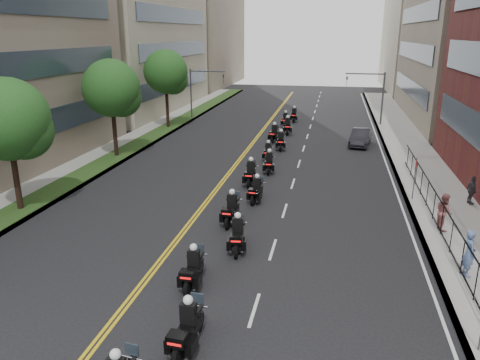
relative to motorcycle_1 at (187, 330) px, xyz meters
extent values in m
cube|color=gray|center=(10.47, 22.58, -0.65)|extent=(4.00, 90.00, 0.15)
cube|color=gray|center=(-13.53, 22.58, -0.65)|extent=(4.00, 90.00, 0.15)
cube|color=#203E16|center=(-12.73, 22.58, -0.56)|extent=(2.00, 90.00, 0.04)
cube|color=#333F4C|center=(12.42, 45.58, 2.77)|extent=(0.12, 24.08, 1.80)
cube|color=#333F4C|center=(12.42, 45.58, 6.77)|extent=(0.12, 24.08, 1.80)
cube|color=#333F4C|center=(12.42, 45.58, 10.77)|extent=(0.12, 24.08, 1.80)
cube|color=#9F9A80|center=(19.97, 75.58, 12.27)|extent=(15.00, 28.00, 26.00)
cube|color=#333F4C|center=(-15.48, 14.58, 2.77)|extent=(0.12, 25.80, 1.80)
cube|color=#333F4C|center=(-15.48, 14.58, 6.77)|extent=(0.12, 25.80, 1.80)
cube|color=#333F4C|center=(-15.48, 45.58, 2.77)|extent=(0.12, 24.08, 1.80)
cube|color=#333F4C|center=(-15.48, 45.58, 6.77)|extent=(0.12, 24.08, 1.80)
cube|color=#333F4C|center=(-15.48, 45.58, 10.77)|extent=(0.12, 24.08, 1.80)
cube|color=#786457|center=(-23.53, 75.58, 12.27)|extent=(16.00, 28.00, 26.00)
cube|color=black|center=(9.47, 9.58, 0.87)|extent=(0.05, 28.00, 0.05)
cube|color=black|center=(9.47, 9.58, -0.43)|extent=(0.05, 28.00, 0.05)
cylinder|color=black|center=(-12.73, 9.58, 1.69)|extent=(0.32, 0.32, 4.83)
sphere|color=#20531B|center=(-12.73, 9.58, 4.45)|extent=(4.40, 4.40, 4.40)
sphere|color=#20531B|center=(-12.13, 9.98, 3.76)|extent=(3.08, 3.08, 3.08)
cylinder|color=black|center=(-12.73, 21.58, 1.83)|extent=(0.32, 0.32, 5.11)
sphere|color=#20531B|center=(-12.73, 21.58, 4.75)|extent=(4.40, 4.40, 4.40)
sphere|color=#20531B|center=(-12.13, 21.98, 4.02)|extent=(3.08, 3.08, 3.08)
cylinder|color=black|center=(-12.73, 33.58, 1.97)|extent=(0.32, 0.32, 5.39)
sphere|color=#20531B|center=(-12.73, 33.58, 5.05)|extent=(4.40, 4.40, 4.40)
sphere|color=#20531B|center=(-12.13, 33.98, 4.28)|extent=(3.08, 3.08, 3.08)
cylinder|color=#3F3F44|center=(8.97, 39.58, 2.07)|extent=(0.18, 0.18, 5.60)
cylinder|color=#3F3F44|center=(6.97, 39.58, 4.67)|extent=(4.00, 0.14, 0.14)
imported|color=black|center=(5.17, 39.58, 3.87)|extent=(0.16, 0.20, 1.00)
cylinder|color=#3F3F44|center=(-12.03, 39.58, 2.07)|extent=(0.18, 0.18, 5.60)
cylinder|color=#3F3F44|center=(-10.03, 39.58, 4.67)|extent=(4.00, 0.14, 0.14)
imported|color=black|center=(-8.23, 39.58, 3.87)|extent=(0.16, 0.20, 1.00)
sphere|color=white|center=(-1.10, -2.54, 0.87)|extent=(0.30, 0.30, 0.30)
cylinder|color=black|center=(-0.05, -0.78, -0.36)|extent=(0.20, 0.75, 0.74)
cylinder|color=black|center=(0.06, 0.96, -0.36)|extent=(0.20, 0.75, 0.74)
cube|color=black|center=(0.01, 0.09, -0.05)|extent=(0.55, 1.50, 0.44)
cube|color=silver|center=(0.01, 0.14, -0.30)|extent=(0.45, 0.63, 0.33)
cube|color=black|center=(-0.05, -0.78, 0.21)|extent=(0.60, 0.50, 0.35)
cube|color=red|center=(-0.07, -1.01, 0.19)|extent=(0.44, 0.06, 0.08)
cube|color=black|center=(0.01, 0.14, 0.50)|extent=(0.50, 0.34, 0.68)
sphere|color=white|center=(0.01, 0.15, 0.96)|extent=(0.32, 0.32, 0.32)
cylinder|color=black|center=(-0.95, 3.00, -0.37)|extent=(0.15, 0.71, 0.71)
cylinder|color=black|center=(-0.96, 4.67, -0.37)|extent=(0.15, 0.71, 0.71)
cube|color=black|center=(-0.95, 3.84, -0.08)|extent=(0.45, 1.41, 0.42)
cube|color=silver|center=(-0.95, 3.89, -0.32)|extent=(0.40, 0.58, 0.31)
cube|color=black|center=(-0.95, 3.00, 0.17)|extent=(0.54, 0.44, 0.33)
cube|color=red|center=(-0.95, 2.78, 0.15)|extent=(0.42, 0.03, 0.07)
cube|color=black|center=(-0.95, 3.89, 0.44)|extent=(0.46, 0.29, 0.65)
sphere|color=white|center=(-0.96, 3.90, 0.87)|extent=(0.30, 0.30, 0.30)
cylinder|color=black|center=(0.19, 6.43, -0.36)|extent=(0.24, 0.74, 0.73)
cylinder|color=black|center=(-0.02, 8.13, -0.36)|extent=(0.24, 0.74, 0.73)
cube|color=black|center=(0.09, 7.28, -0.07)|extent=(0.63, 1.49, 0.43)
cube|color=silver|center=(0.08, 7.33, -0.31)|extent=(0.48, 0.63, 0.32)
cube|color=black|center=(0.19, 6.43, 0.19)|extent=(0.61, 0.52, 0.34)
cube|color=red|center=(0.22, 6.21, 0.17)|extent=(0.43, 0.09, 0.07)
cube|color=black|center=(0.08, 7.33, 0.47)|extent=(0.50, 0.36, 0.66)
sphere|color=white|center=(0.08, 7.34, 0.92)|extent=(0.31, 0.31, 0.31)
cylinder|color=black|center=(-0.88, 9.44, -0.36)|extent=(0.18, 0.75, 0.74)
cylinder|color=black|center=(-0.83, 11.18, -0.36)|extent=(0.18, 0.75, 0.74)
cube|color=black|center=(-0.85, 10.31, -0.05)|extent=(0.50, 1.49, 0.44)
cube|color=silver|center=(-0.85, 10.36, -0.30)|extent=(0.43, 0.61, 0.33)
cube|color=black|center=(-0.88, 9.44, 0.21)|extent=(0.58, 0.48, 0.35)
cube|color=red|center=(-0.89, 9.21, 0.19)|extent=(0.44, 0.05, 0.08)
cube|color=black|center=(-0.85, 10.36, 0.50)|extent=(0.49, 0.32, 0.68)
sphere|color=white|center=(-0.85, 10.37, 0.95)|extent=(0.32, 0.32, 0.32)
cylinder|color=black|center=(-0.21, 13.05, -0.39)|extent=(0.21, 0.68, 0.67)
cylinder|color=black|center=(-0.05, 14.62, -0.39)|extent=(0.21, 0.68, 0.67)
cube|color=black|center=(-0.13, 13.83, -0.12)|extent=(0.55, 1.37, 0.39)
cube|color=silver|center=(-0.12, 13.88, -0.34)|extent=(0.43, 0.58, 0.30)
cube|color=black|center=(-0.21, 13.05, 0.12)|extent=(0.55, 0.47, 0.32)
cube|color=red|center=(-0.23, 12.84, 0.10)|extent=(0.40, 0.07, 0.07)
cube|color=black|center=(-0.12, 13.88, 0.38)|extent=(0.46, 0.32, 0.61)
sphere|color=white|center=(-0.12, 13.89, 0.79)|extent=(0.29, 0.29, 0.29)
cylinder|color=black|center=(-0.99, 15.98, -0.36)|extent=(0.19, 0.75, 0.75)
cylinder|color=black|center=(-1.07, 17.73, -0.36)|extent=(0.19, 0.75, 0.75)
cube|color=black|center=(-1.03, 16.85, -0.05)|extent=(0.53, 1.50, 0.44)
cube|color=silver|center=(-1.03, 16.91, -0.30)|extent=(0.44, 0.62, 0.33)
cube|color=black|center=(-0.99, 15.98, 0.22)|extent=(0.59, 0.49, 0.35)
cube|color=red|center=(-0.98, 15.75, 0.19)|extent=(0.44, 0.05, 0.08)
cube|color=black|center=(-1.03, 16.91, 0.50)|extent=(0.50, 0.33, 0.68)
sphere|color=white|center=(-1.03, 16.92, 0.96)|extent=(0.32, 0.32, 0.32)
cylinder|color=black|center=(-0.18, 19.10, -0.38)|extent=(0.20, 0.70, 0.69)
cylinder|color=black|center=(-0.31, 20.71, -0.38)|extent=(0.20, 0.70, 0.69)
cube|color=black|center=(-0.25, 19.90, -0.10)|extent=(0.54, 1.40, 0.41)
cube|color=silver|center=(-0.25, 19.95, -0.33)|extent=(0.43, 0.59, 0.30)
cube|color=black|center=(-0.18, 19.10, 0.14)|extent=(0.56, 0.47, 0.32)
cube|color=red|center=(-0.16, 18.88, 0.12)|extent=(0.41, 0.06, 0.07)
cube|color=black|center=(-0.25, 19.95, 0.41)|extent=(0.47, 0.32, 0.63)
sphere|color=white|center=(-0.25, 19.96, 0.83)|extent=(0.29, 0.29, 0.29)
cylinder|color=black|center=(-0.79, 22.50, -0.41)|extent=(0.14, 0.64, 0.63)
cylinder|color=black|center=(-0.82, 23.99, -0.41)|extent=(0.14, 0.64, 0.63)
cube|color=black|center=(-0.81, 23.24, -0.15)|extent=(0.42, 1.27, 0.37)
cube|color=silver|center=(-0.81, 23.29, -0.36)|extent=(0.37, 0.52, 0.28)
cube|color=black|center=(-0.79, 22.50, 0.07)|extent=(0.49, 0.40, 0.30)
cube|color=red|center=(-0.79, 22.30, 0.05)|extent=(0.37, 0.04, 0.07)
cube|color=black|center=(-0.81, 23.29, 0.32)|extent=(0.42, 0.27, 0.58)
sphere|color=white|center=(-0.81, 23.30, 0.71)|extent=(0.27, 0.27, 0.27)
cylinder|color=black|center=(-0.16, 26.00, -0.37)|extent=(0.21, 0.72, 0.71)
cylinder|color=black|center=(-0.30, 27.67, -0.37)|extent=(0.21, 0.72, 0.71)
cube|color=black|center=(-0.23, 26.84, -0.08)|extent=(0.56, 1.45, 0.42)
cube|color=silver|center=(-0.24, 26.89, -0.32)|extent=(0.45, 0.61, 0.31)
cube|color=black|center=(-0.16, 26.00, 0.17)|extent=(0.58, 0.49, 0.33)
cube|color=red|center=(-0.14, 25.79, 0.15)|extent=(0.42, 0.07, 0.07)
cube|color=black|center=(-0.24, 26.89, 0.44)|extent=(0.48, 0.33, 0.65)
sphere|color=white|center=(-0.24, 26.90, 0.88)|extent=(0.30, 0.30, 0.30)
cylinder|color=black|center=(-1.24, 28.96, -0.37)|extent=(0.21, 0.73, 0.72)
cylinder|color=black|center=(-1.10, 30.65, -0.37)|extent=(0.21, 0.73, 0.72)
cube|color=black|center=(-1.17, 29.81, -0.07)|extent=(0.57, 1.47, 0.42)
cube|color=silver|center=(-1.17, 29.86, -0.31)|extent=(0.45, 0.62, 0.32)
cube|color=black|center=(-1.24, 28.96, 0.18)|extent=(0.59, 0.49, 0.34)
cube|color=red|center=(-1.26, 28.74, 0.16)|extent=(0.43, 0.07, 0.07)
cube|color=black|center=(-1.17, 29.86, 0.46)|extent=(0.49, 0.34, 0.66)
sphere|color=white|center=(-1.16, 29.87, 0.91)|extent=(0.31, 0.31, 0.31)
cylinder|color=black|center=(-0.25, 32.42, -0.35)|extent=(0.22, 0.76, 0.75)
cylinder|color=black|center=(-0.41, 34.17, -0.35)|extent=(0.22, 0.76, 0.75)
cube|color=black|center=(-0.33, 33.29, -0.05)|extent=(0.60, 1.52, 0.44)
cube|color=silver|center=(-0.34, 33.35, -0.30)|extent=(0.47, 0.64, 0.33)
cube|color=black|center=(-0.25, 32.42, 0.22)|extent=(0.61, 0.51, 0.35)
cube|color=red|center=(-0.23, 32.19, 0.20)|extent=(0.44, 0.07, 0.08)
cube|color=black|center=(-0.34, 33.35, 0.50)|extent=(0.51, 0.35, 0.68)
sphere|color=white|center=(-0.34, 33.36, 0.97)|extent=(0.32, 0.32, 0.32)
cylinder|color=black|center=(-0.97, 36.30, -0.39)|extent=(0.15, 0.69, 0.69)
cylinder|color=black|center=(-0.94, 37.92, -0.39)|extent=(0.15, 0.69, 0.69)
cube|color=black|center=(-0.95, 37.11, -0.10)|extent=(0.45, 1.37, 0.40)
cube|color=silver|center=(-0.95, 37.16, -0.34)|extent=(0.39, 0.56, 0.30)
cube|color=black|center=(-0.97, 36.30, 0.14)|extent=(0.53, 0.43, 0.32)
cube|color=red|center=(-0.97, 36.09, 0.12)|extent=(0.40, 0.04, 0.07)
cube|color=black|center=(-0.95, 37.16, 0.40)|extent=(0.45, 0.29, 0.63)
sphere|color=white|center=(-0.95, 37.17, 0.82)|extent=(0.29, 0.29, 0.29)
cylinder|color=black|center=(-0.28, 39.31, -0.38)|extent=(0.16, 0.71, 0.71)
cylinder|color=black|center=(-0.33, 40.98, -0.38)|extent=(0.16, 0.71, 0.71)
cube|color=black|center=(-0.31, 40.15, -0.08)|extent=(0.47, 1.41, 0.42)
cube|color=silver|center=(-0.31, 40.20, -0.32)|extent=(0.41, 0.58, 0.31)
cube|color=black|center=(-0.28, 39.31, 0.16)|extent=(0.55, 0.45, 0.33)
cube|color=red|center=(-0.28, 39.10, 0.14)|extent=(0.42, 0.04, 0.07)
cube|color=black|center=(-0.31, 40.20, 0.43)|extent=(0.46, 0.30, 0.64)
sphere|color=white|center=(-0.31, 40.21, 0.87)|extent=(0.30, 0.30, 0.30)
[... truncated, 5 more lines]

